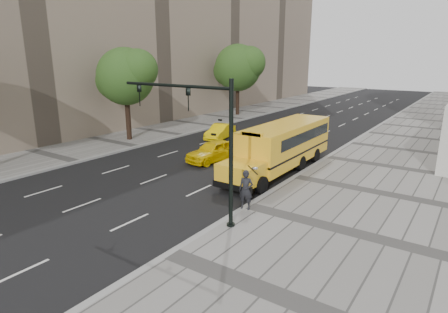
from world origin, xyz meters
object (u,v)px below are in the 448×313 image
Objects in this scene: tree_b at (126,76)px; taxi_far at (220,132)px; pedestrian at (246,190)px; traffic_signal at (204,133)px; taxi_near at (214,151)px; tree_c at (239,67)px; school_bus at (284,143)px.

taxi_far is at bearing 40.66° from tree_b.
taxi_far is 16.49m from pedestrian.
traffic_signal reaches higher than pedestrian.
pedestrian is at bearing -34.78° from taxi_near.
school_bus is at bearing -50.01° from tree_c.
school_bus is 2.86× the size of taxi_far.
tree_b is at bearing 179.58° from school_bus.
pedestrian is at bearing -24.37° from tree_b.
tree_b is at bearing -90.05° from tree_c.
taxi_far is (-3.89, 6.29, -0.08)m from taxi_near.
taxi_near is (9.94, -18.73, -5.19)m from tree_c.
traffic_signal is (5.65, -8.37, 3.35)m from taxi_near.
traffic_signal reaches higher than taxi_near.
tree_b is at bearing 140.52° from pedestrian.
pedestrian is at bearing 63.92° from traffic_signal.
tree_c reaches higher than school_bus.
pedestrian is 0.30× the size of traffic_signal.
tree_c is 14.80m from taxi_far.
tree_b is 0.92× the size of tree_c.
tree_b reaches higher than school_bus.
taxi_far is (-8.85, 5.32, -1.10)m from school_bus.
tree_c is 23.55m from school_bus.
school_bus reaches higher than pedestrian.
pedestrian is (6.60, -6.41, 0.36)m from taxi_near.
tree_c is at bearing 108.22° from pedestrian.
pedestrian reaches higher than taxi_near.
tree_c is 31.32m from traffic_signal.
tree_b is 11.14m from taxi_near.
tree_c reaches higher than traffic_signal.
school_bus is (14.91, -0.11, -3.86)m from tree_b.
tree_b is 17.65m from tree_c.
traffic_signal is at bearing -67.97° from taxi_far.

